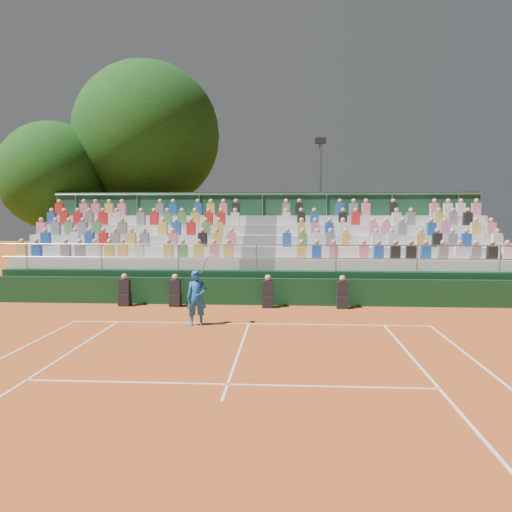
# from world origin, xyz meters

# --- Properties ---
(ground) EXTENTS (90.00, 90.00, 0.00)m
(ground) POSITION_xyz_m (0.00, 0.00, 0.00)
(ground) COLOR #BF531F
(ground) RESTS_ON ground
(courtside_wall) EXTENTS (20.00, 0.15, 1.00)m
(courtside_wall) POSITION_xyz_m (0.00, 3.20, 0.50)
(courtside_wall) COLOR black
(courtside_wall) RESTS_ON ground
(line_officials) EXTENTS (8.33, 0.40, 1.19)m
(line_officials) POSITION_xyz_m (-1.02, 2.75, 0.48)
(line_officials) COLOR black
(line_officials) RESTS_ON ground
(grandstand) EXTENTS (20.00, 5.20, 4.40)m
(grandstand) POSITION_xyz_m (-0.00, 6.43, 1.10)
(grandstand) COLOR black
(grandstand) RESTS_ON ground
(tennis_player) EXTENTS (0.87, 0.50, 2.22)m
(tennis_player) POSITION_xyz_m (-1.56, -0.28, 0.84)
(tennis_player) COLOR #1652A9
(tennis_player) RESTS_ON ground
(tree_west) EXTENTS (5.70, 5.70, 8.24)m
(tree_west) POSITION_xyz_m (-11.30, 10.98, 5.38)
(tree_west) COLOR #331E12
(tree_west) RESTS_ON ground
(tree_east) EXTENTS (8.11, 8.11, 11.80)m
(tree_east) POSITION_xyz_m (-6.69, 12.83, 7.73)
(tree_east) COLOR #331E12
(tree_east) RESTS_ON ground
(floodlight_mast) EXTENTS (0.60, 0.25, 7.59)m
(floodlight_mast) POSITION_xyz_m (2.98, 13.18, 4.46)
(floodlight_mast) COLOR gray
(floodlight_mast) RESTS_ON ground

